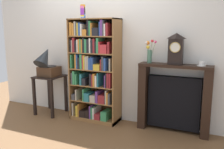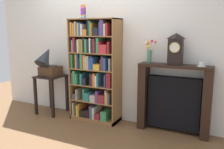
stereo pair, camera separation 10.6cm
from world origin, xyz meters
The scene contains 10 objects.
ground_plane centered at (0.00, 0.00, -0.01)m, with size 7.84×6.40×0.02m, color brown.
wall_back centered at (0.20, 0.31, 1.30)m, with size 4.84×0.08×2.60m, color silver.
bookshelf centered at (-0.01, 0.08, 0.85)m, with size 0.83×0.36×1.70m.
cup_stack centered at (-0.19, 0.05, 1.81)m, with size 0.08×0.08×0.22m.
side_table_left centered at (-0.91, 0.03, 0.51)m, with size 0.45×0.47×0.70m.
gramophone centered at (-0.91, -0.03, 0.95)m, with size 0.33×0.47×0.57m.
fireplace_mantel centered at (1.30, 0.16, 0.51)m, with size 1.05×0.25×1.03m.
mantel_clock centered at (1.29, 0.14, 1.25)m, with size 0.20×0.15×0.45m.
flower_vase centered at (0.90, 0.15, 1.19)m, with size 0.17×0.14×0.35m.
teacup_with_saucer centered at (1.65, 0.14, 1.06)m, with size 0.13×0.12×0.06m.
Camera 2 is at (1.99, -3.32, 1.52)m, focal length 38.50 mm.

